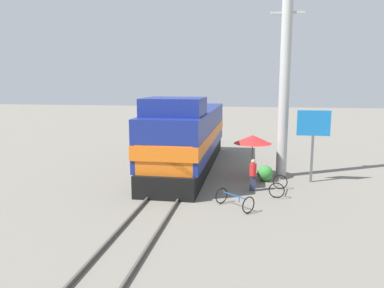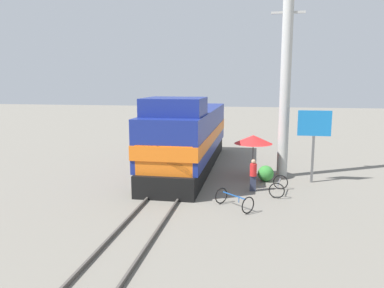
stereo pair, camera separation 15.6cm
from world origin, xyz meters
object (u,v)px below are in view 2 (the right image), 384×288
(utility_pole, at_px, (285,85))
(bicycle_spare, at_px, (234,200))
(vendor_umbrella, at_px, (253,139))
(bicycle, at_px, (279,186))
(locomotive, at_px, (188,138))
(person_bystander, at_px, (253,174))
(billboard_sign, at_px, (314,129))

(utility_pole, xyz_separation_m, bicycle_spare, (-2.36, -6.02, -4.80))
(vendor_umbrella, distance_m, bicycle_spare, 5.77)
(bicycle, bearing_deg, vendor_umbrella, 123.72)
(locomotive, distance_m, person_bystander, 5.81)
(locomotive, bearing_deg, bicycle_spare, -64.08)
(person_bystander, height_order, bicycle, person_bystander)
(locomotive, xyz_separation_m, bicycle_spare, (3.29, -6.77, -1.62))
(vendor_umbrella, bearing_deg, billboard_sign, -8.35)
(person_bystander, bearing_deg, bicycle, -10.64)
(bicycle, bearing_deg, billboard_sign, 62.13)
(billboard_sign, distance_m, bicycle_spare, 6.79)
(locomotive, bearing_deg, person_bystander, -44.72)
(utility_pole, distance_m, person_bystander, 5.63)
(billboard_sign, xyz_separation_m, person_bystander, (-3.11, -2.21, -2.03))
(billboard_sign, relative_size, bicycle_spare, 2.25)
(vendor_umbrella, bearing_deg, utility_pole, 19.40)
(billboard_sign, distance_m, person_bystander, 4.32)
(bicycle, distance_m, bicycle_spare, 3.22)
(vendor_umbrella, relative_size, billboard_sign, 0.63)
(person_bystander, distance_m, bicycle_spare, 2.90)
(utility_pole, bearing_deg, person_bystander, -116.14)
(vendor_umbrella, distance_m, bicycle, 3.67)
(person_bystander, height_order, bicycle_spare, person_bystander)
(locomotive, distance_m, utility_pole, 6.53)
(person_bystander, bearing_deg, billboard_sign, 35.37)
(vendor_umbrella, xyz_separation_m, bicycle, (1.30, -2.91, -1.81))
(locomotive, height_order, bicycle, locomotive)
(person_bystander, bearing_deg, utility_pole, 63.86)
(vendor_umbrella, relative_size, bicycle, 1.42)
(locomotive, xyz_separation_m, utility_pole, (5.65, -0.75, 3.18))
(vendor_umbrella, bearing_deg, locomotive, 161.51)
(utility_pole, bearing_deg, bicycle_spare, -111.41)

